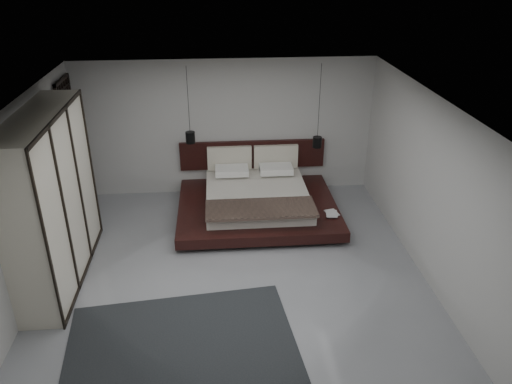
{
  "coord_description": "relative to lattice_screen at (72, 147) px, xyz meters",
  "views": [
    {
      "loc": [
        -0.21,
        -6.73,
        4.7
      ],
      "look_at": [
        0.46,
        1.2,
        0.8
      ],
      "focal_mm": 35.0,
      "sensor_mm": 36.0,
      "label": 1
    }
  ],
  "objects": [
    {
      "name": "wall_right",
      "position": [
        5.95,
        -2.45,
        0.1
      ],
      "size": [
        0.0,
        6.0,
        6.0
      ],
      "primitive_type": "plane",
      "rotation": [
        1.57,
        0.0,
        -1.57
      ],
      "color": "#AEAEAB",
      "rests_on": "floor"
    },
    {
      "name": "rug",
      "position": [
        2.19,
        -4.15,
        -1.29
      ],
      "size": [
        3.18,
        2.42,
        0.01
      ],
      "primitive_type": "cube",
      "rotation": [
        0.0,
        0.0,
        0.1
      ],
      "color": "black",
      "rests_on": "floor"
    },
    {
      "name": "pendant_left",
      "position": [
        2.25,
        -0.05,
        0.14
      ],
      "size": [
        0.18,
        0.18,
        1.48
      ],
      "color": "black",
      "rests_on": "ceiling"
    },
    {
      "name": "ceiling",
      "position": [
        2.95,
        -2.45,
        1.5
      ],
      "size": [
        6.0,
        6.0,
        0.0
      ],
      "primitive_type": "plane",
      "rotation": [
        3.14,
        0.0,
        0.0
      ],
      "color": "white",
      "rests_on": "wall_back"
    },
    {
      "name": "book_upper",
      "position": [
        4.7,
        -1.27,
        -0.98
      ],
      "size": [
        0.25,
        0.31,
        0.02
      ],
      "primitive_type": "imported",
      "rotation": [
        0.0,
        0.0,
        -0.16
      ],
      "color": "#99724C",
      "rests_on": "book_lower"
    },
    {
      "name": "book_lower",
      "position": [
        4.72,
        -1.24,
        -1.01
      ],
      "size": [
        0.26,
        0.31,
        0.03
      ],
      "primitive_type": "imported",
      "rotation": [
        0.0,
        0.0,
        0.23
      ],
      "color": "#99724C",
      "rests_on": "bed"
    },
    {
      "name": "floor",
      "position": [
        2.95,
        -2.45,
        -1.3
      ],
      "size": [
        6.0,
        6.0,
        0.0
      ],
      "primitive_type": "plane",
      "color": "gray",
      "rests_on": "ground"
    },
    {
      "name": "lattice_screen",
      "position": [
        0.0,
        0.0,
        0.0
      ],
      "size": [
        0.05,
        0.9,
        2.6
      ],
      "primitive_type": "cube",
      "color": "black",
      "rests_on": "floor"
    },
    {
      "name": "bed",
      "position": [
        3.48,
        -0.55,
        -1.0
      ],
      "size": [
        3.02,
        2.49,
        1.12
      ],
      "color": "black",
      "rests_on": "floor"
    },
    {
      "name": "pendant_right",
      "position": [
        4.72,
        -0.05,
        -0.03
      ],
      "size": [
        0.18,
        0.18,
        1.65
      ],
      "color": "black",
      "rests_on": "ceiling"
    },
    {
      "name": "wall_left",
      "position": [
        -0.05,
        -2.45,
        0.1
      ],
      "size": [
        0.0,
        6.0,
        6.0
      ],
      "primitive_type": "plane",
      "rotation": [
        1.57,
        0.0,
        1.57
      ],
      "color": "#AEAEAB",
      "rests_on": "floor"
    },
    {
      "name": "wall_front",
      "position": [
        2.95,
        -5.45,
        0.1
      ],
      "size": [
        6.0,
        0.0,
        6.0
      ],
      "primitive_type": "plane",
      "rotation": [
        -1.57,
        0.0,
        0.0
      ],
      "color": "#AEAEAB",
      "rests_on": "floor"
    },
    {
      "name": "wall_back",
      "position": [
        2.95,
        0.55,
        0.1
      ],
      "size": [
        6.0,
        0.0,
        6.0
      ],
      "primitive_type": "plane",
      "rotation": [
        1.57,
        0.0,
        0.0
      ],
      "color": "#AEAEAB",
      "rests_on": "floor"
    },
    {
      "name": "wardrobe",
      "position": [
        0.25,
        -2.33,
        0.02
      ],
      "size": [
        0.64,
        2.7,
        2.65
      ],
      "color": "beige",
      "rests_on": "floor"
    }
  ]
}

